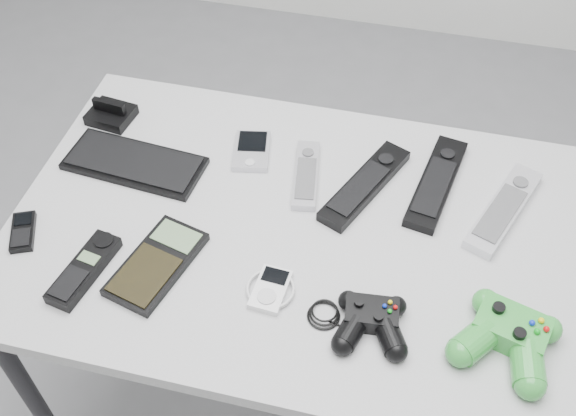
% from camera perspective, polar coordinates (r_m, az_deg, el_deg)
% --- Properties ---
extents(floor, '(3.50, 3.50, 0.00)m').
position_cam_1_polar(floor, '(1.90, -0.58, -14.16)').
color(floor, gray).
rests_on(floor, ground).
extents(desk, '(1.08, 0.70, 0.73)m').
position_cam_1_polar(desk, '(1.30, 1.17, -3.56)').
color(desk, '#ACACAF').
rests_on(desk, floor).
extents(pda_keyboard, '(0.29, 0.14, 0.02)m').
position_cam_1_polar(pda_keyboard, '(1.39, -12.87, 3.75)').
color(pda_keyboard, black).
rests_on(pda_keyboard, desk).
extents(dock_bracket, '(0.10, 0.09, 0.05)m').
position_cam_1_polar(dock_bracket, '(1.50, -14.83, 7.99)').
color(dock_bracket, black).
rests_on(dock_bracket, desk).
extents(pda, '(0.09, 0.12, 0.02)m').
position_cam_1_polar(pda, '(1.38, -3.09, 4.88)').
color(pda, '#B8B7BE').
rests_on(pda, desk).
extents(remote_silver_a, '(0.07, 0.18, 0.02)m').
position_cam_1_polar(remote_silver_a, '(1.33, 1.55, 2.87)').
color(remote_silver_a, '#B8B7BE').
rests_on(remote_silver_a, desk).
extents(remote_black_a, '(0.15, 0.25, 0.03)m').
position_cam_1_polar(remote_black_a, '(1.31, 6.55, 2.01)').
color(remote_black_a, black).
rests_on(remote_black_a, desk).
extents(remote_black_b, '(0.11, 0.26, 0.02)m').
position_cam_1_polar(remote_black_b, '(1.34, 12.46, 2.16)').
color(remote_black_b, black).
rests_on(remote_black_b, desk).
extents(remote_silver_b, '(0.14, 0.25, 0.02)m').
position_cam_1_polar(remote_silver_b, '(1.33, 17.82, -0.06)').
color(remote_silver_b, silver).
rests_on(remote_silver_b, desk).
extents(mobile_phone, '(0.07, 0.10, 0.02)m').
position_cam_1_polar(mobile_phone, '(1.33, -21.54, -1.86)').
color(mobile_phone, black).
rests_on(mobile_phone, desk).
extents(cordless_handset, '(0.08, 0.17, 0.03)m').
position_cam_1_polar(cordless_handset, '(1.23, -16.88, -4.98)').
color(cordless_handset, black).
rests_on(cordless_handset, desk).
extents(calculator, '(0.14, 0.21, 0.02)m').
position_cam_1_polar(calculator, '(1.21, -11.06, -4.62)').
color(calculator, black).
rests_on(calculator, desk).
extents(mp3_player, '(0.09, 0.10, 0.02)m').
position_cam_1_polar(mp3_player, '(1.16, -1.49, -6.87)').
color(mp3_player, silver).
rests_on(mp3_player, desk).
extents(controller_black, '(0.22, 0.15, 0.04)m').
position_cam_1_polar(controller_black, '(1.12, 7.06, -9.40)').
color(controller_black, black).
rests_on(controller_black, desk).
extents(controller_green, '(0.20, 0.21, 0.05)m').
position_cam_1_polar(controller_green, '(1.14, 18.16, -10.19)').
color(controller_green, '#238333').
rests_on(controller_green, desk).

